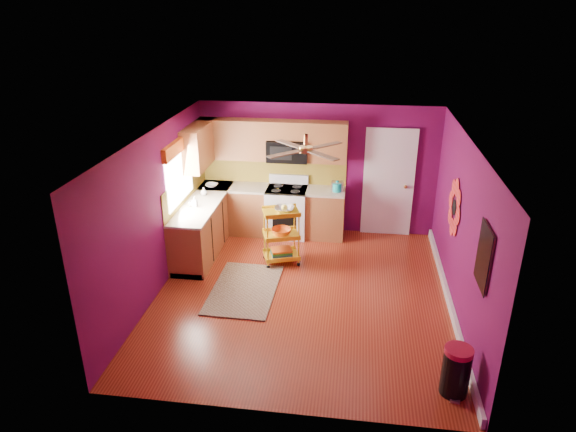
# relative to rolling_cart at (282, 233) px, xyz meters

# --- Properties ---
(ground) EXTENTS (5.00, 5.00, 0.00)m
(ground) POSITION_rel_rolling_cart_xyz_m (0.47, -1.00, -0.56)
(ground) COLOR maroon
(ground) RESTS_ON ground
(room_envelope) EXTENTS (4.54, 5.04, 2.52)m
(room_envelope) POSITION_rel_rolling_cart_xyz_m (0.50, -1.00, 1.08)
(room_envelope) COLOR #5F0A43
(room_envelope) RESTS_ON ground
(lower_cabinets) EXTENTS (2.81, 2.31, 0.94)m
(lower_cabinets) POSITION_rel_rolling_cart_xyz_m (-0.87, 0.81, -0.12)
(lower_cabinets) COLOR brown
(lower_cabinets) RESTS_ON ground
(electric_range) EXTENTS (0.76, 0.66, 1.13)m
(electric_range) POSITION_rel_rolling_cart_xyz_m (-0.08, 1.17, -0.07)
(electric_range) COLOR white
(electric_range) RESTS_ON ground
(upper_cabinetry) EXTENTS (2.80, 2.30, 1.26)m
(upper_cabinetry) POSITION_rel_rolling_cart_xyz_m (-0.77, 1.17, 1.24)
(upper_cabinetry) COLOR brown
(upper_cabinetry) RESTS_ON ground
(left_window) EXTENTS (0.08, 1.35, 1.08)m
(left_window) POSITION_rel_rolling_cart_xyz_m (-1.75, 0.05, 1.18)
(left_window) COLOR white
(left_window) RESTS_ON ground
(panel_door) EXTENTS (0.95, 0.11, 2.15)m
(panel_door) POSITION_rel_rolling_cart_xyz_m (1.82, 1.46, 0.47)
(panel_door) COLOR white
(panel_door) RESTS_ON ground
(right_wall_art) EXTENTS (0.04, 2.74, 1.04)m
(right_wall_art) POSITION_rel_rolling_cart_xyz_m (2.70, -1.34, 0.89)
(right_wall_art) COLOR black
(right_wall_art) RESTS_ON ground
(ceiling_fan) EXTENTS (1.01, 1.01, 0.26)m
(ceiling_fan) POSITION_rel_rolling_cart_xyz_m (0.47, -0.80, 1.74)
(ceiling_fan) COLOR #BF8C3F
(ceiling_fan) RESTS_ON ground
(shag_rug) EXTENTS (1.03, 1.64, 0.02)m
(shag_rug) POSITION_rel_rolling_cart_xyz_m (-0.46, -0.99, -0.54)
(shag_rug) COLOR black
(shag_rug) RESTS_ON ground
(rolling_cart) EXTENTS (0.70, 0.60, 1.08)m
(rolling_cart) POSITION_rel_rolling_cart_xyz_m (0.00, 0.00, 0.00)
(rolling_cart) COLOR yellow
(rolling_cart) RESTS_ON ground
(trash_can) EXTENTS (0.38, 0.39, 0.62)m
(trash_can) POSITION_rel_rolling_cart_xyz_m (2.46, -2.91, -0.24)
(trash_can) COLOR black
(trash_can) RESTS_ON ground
(teal_kettle) EXTENTS (0.18, 0.18, 0.21)m
(teal_kettle) POSITION_rel_rolling_cart_xyz_m (0.87, 1.17, 0.47)
(teal_kettle) COLOR #16A6A5
(teal_kettle) RESTS_ON lower_cabinets
(toaster) EXTENTS (0.22, 0.15, 0.18)m
(toaster) POSITION_rel_rolling_cart_xyz_m (0.87, 1.21, 0.47)
(toaster) COLOR beige
(toaster) RESTS_ON lower_cabinets
(soap_bottle_a) EXTENTS (0.08, 0.08, 0.18)m
(soap_bottle_a) POSITION_rel_rolling_cart_xyz_m (-1.53, 0.07, 0.47)
(soap_bottle_a) COLOR #EA3F72
(soap_bottle_a) RESTS_ON lower_cabinets
(soap_bottle_b) EXTENTS (0.12, 0.12, 0.15)m
(soap_bottle_b) POSITION_rel_rolling_cart_xyz_m (-1.53, 0.63, 0.46)
(soap_bottle_b) COLOR white
(soap_bottle_b) RESTS_ON lower_cabinets
(counter_dish) EXTENTS (0.23, 0.23, 0.06)m
(counter_dish) POSITION_rel_rolling_cart_xyz_m (-1.52, 1.09, 0.41)
(counter_dish) COLOR white
(counter_dish) RESTS_ON lower_cabinets
(counter_cup) EXTENTS (0.11, 0.11, 0.09)m
(counter_cup) POSITION_rel_rolling_cart_xyz_m (-1.59, 0.09, 0.43)
(counter_cup) COLOR white
(counter_cup) RESTS_ON lower_cabinets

